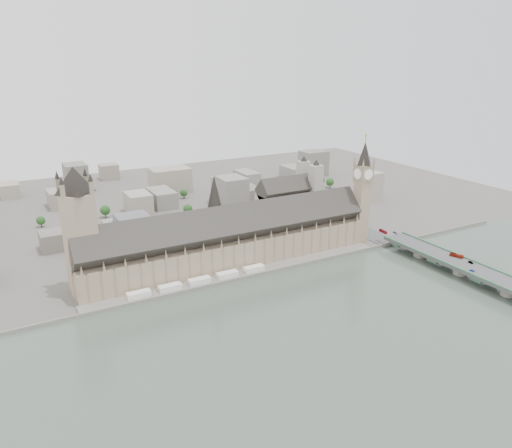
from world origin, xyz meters
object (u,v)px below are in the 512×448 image
victoria_tower (79,225)px  palace_of_westminster (229,240)px  westminster_bridge (454,266)px  red_bus_south (456,255)px  car_approach (395,233)px  westminster_abbey (289,200)px  car_blue (472,271)px  car_silver (471,262)px  red_bus_north (383,231)px  elizabeth_tower (363,185)px

victoria_tower → palace_of_westminster: bearing=-3.0°
palace_of_westminster → westminster_bridge: 195.05m
victoria_tower → red_bus_south: (290.92, -109.66, -43.37)m
car_approach → westminster_abbey: bearing=129.6°
car_blue → victoria_tower: bearing=134.1°
victoria_tower → westminster_abbey: (232.92, 69.00, -30.12)m
palace_of_westminster → westminster_abbey: (110.92, 75.30, 2.38)m
westminster_bridge → westminster_abbey: (-51.08, 182.50, 19.96)m
car_blue → red_bus_south: bearing=44.1°
palace_of_westminster → westminster_abbey: bearing=34.2°
westminster_abbey → car_blue: bearing=-77.8°
westminster_bridge → car_blue: (-6.44, -23.30, 5.84)m
victoria_tower → car_silver: victoria_tower is taller
red_bus_south → car_approach: 71.16m
westminster_abbey → red_bus_north: size_ratio=6.55×
car_approach → westminster_bridge: bearing=-80.6°
red_bus_north → car_approach: bearing=-33.8°
red_bus_south → car_blue: red_bus_south is taller
car_blue → westminster_bridge: bearing=54.9°
car_blue → palace_of_westminster: bearing=120.3°
westminster_bridge → car_approach: 75.28m
westminster_abbey → car_silver: bearing=-73.4°
palace_of_westminster → red_bus_south: size_ratio=23.32×
elizabeth_tower → car_approach: size_ratio=19.13×
westminster_abbey → red_bus_north: 111.05m
red_bus_south → car_silver: 15.18m
palace_of_westminster → car_blue: bearing=-40.0°
westminster_bridge → red_bus_south: bearing=29.0°
victoria_tower → westminster_abbey: 244.79m
car_approach → palace_of_westminster: bearing=-178.5°
victoria_tower → car_approach: victoria_tower is taller
elizabeth_tower → red_bus_south: elizabeth_tower is taller
westminster_abbey → elizabeth_tower: bearing=-72.7°
palace_of_westminster → westminster_abbey: size_ratio=3.90×
palace_of_westminster → victoria_tower: size_ratio=2.65×
westminster_abbey → car_approach: 121.67m
red_bus_south → car_approach: bearing=74.0°
red_bus_south → westminster_abbey: bearing=89.6°
elizabeth_tower → red_bus_north: size_ratio=10.36×
elizabeth_tower → red_bus_north: 51.81m
elizabeth_tower → westminster_bridge: elizabeth_tower is taller
westminster_abbey → car_silver: 202.68m
elizabeth_tower → palace_of_westminster: bearing=175.2°
red_bus_north → car_approach: (9.11, -7.38, -0.63)m
victoria_tower → car_silver: size_ratio=21.27×
palace_of_westminster → red_bus_south: 198.33m
red_bus_south → car_blue: 30.26m
elizabeth_tower → westminster_abbey: 96.91m
palace_of_westminster → car_blue: size_ratio=63.08×
westminster_bridge → car_blue: car_blue is taller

